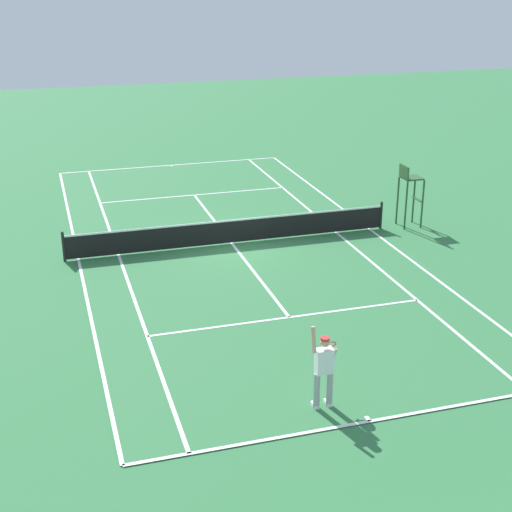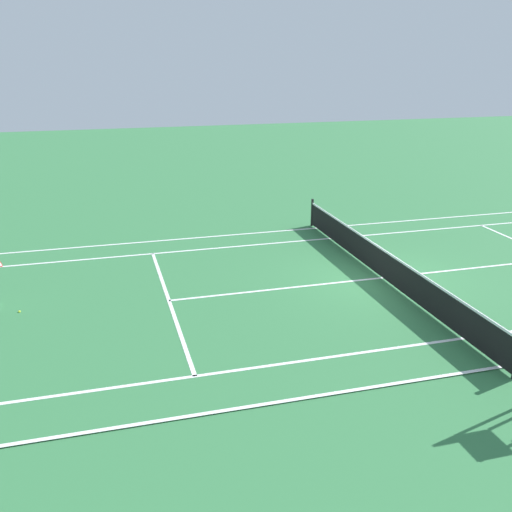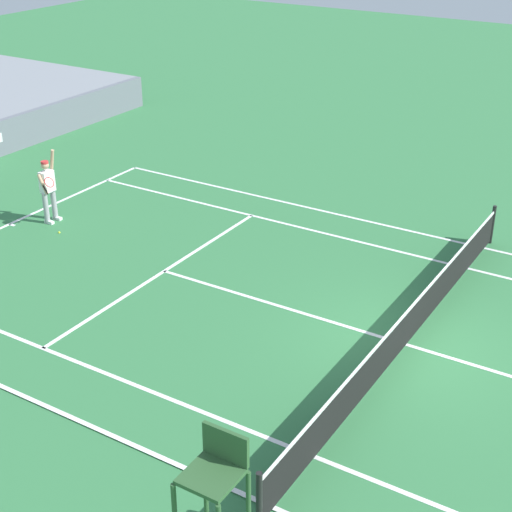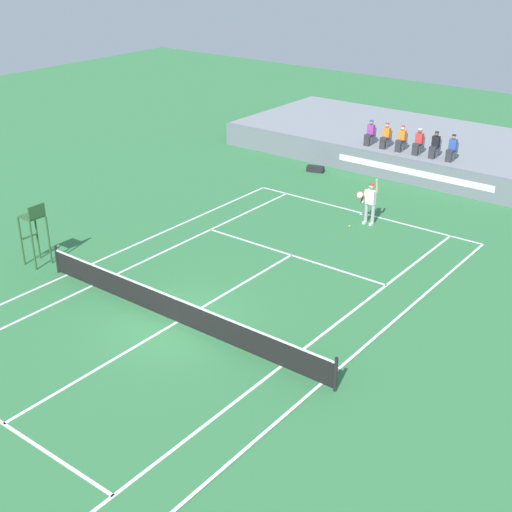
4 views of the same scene
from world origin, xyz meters
name	(u,v)px [view 2 (image 2 of 4)]	position (x,y,z in m)	size (l,w,h in m)	color
ground_plane	(382,279)	(0.00, 0.00, 0.00)	(80.00, 80.00, 0.00)	#337542
court	(382,278)	(0.00, 0.00, 0.01)	(11.08, 23.88, 0.03)	#337542
net	(383,262)	(0.00, 0.00, 0.52)	(11.98, 0.10, 1.07)	black
tennis_ball	(19,312)	(0.30, 10.27, 0.03)	(0.07, 0.07, 0.07)	#D1E533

